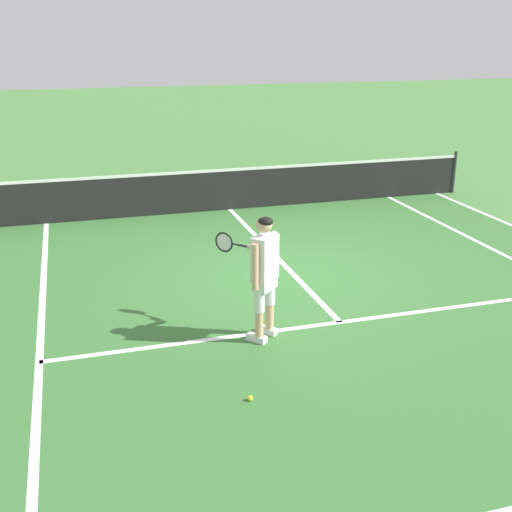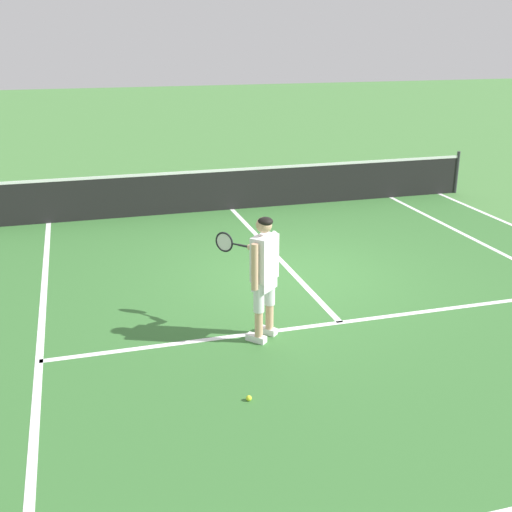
{
  "view_description": "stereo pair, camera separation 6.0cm",
  "coord_description": "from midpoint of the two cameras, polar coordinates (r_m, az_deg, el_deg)",
  "views": [
    {
      "loc": [
        -3.51,
        -9.62,
        3.95
      ],
      "look_at": [
        -1.19,
        -1.76,
        1.05
      ],
      "focal_mm": 44.72,
      "sensor_mm": 36.0,
      "label": 1
    },
    {
      "loc": [
        -3.45,
        -9.63,
        3.95
      ],
      "look_at": [
        -1.19,
        -1.76,
        1.05
      ],
      "focal_mm": 44.72,
      "sensor_mm": 36.0,
      "label": 2
    }
  ],
  "objects": [
    {
      "name": "line_singles_left",
      "position": [
        9.71,
        -18.44,
        -5.55
      ],
      "size": [
        0.1,
        10.34,
        0.01
      ],
      "primitive_type": "cube",
      "color": "white",
      "rests_on": "ground"
    },
    {
      "name": "ground_plane",
      "position": [
        10.97,
        3.57,
        -1.65
      ],
      "size": [
        80.0,
        80.0,
        0.0
      ],
      "primitive_type": "plane",
      "color": "#477F3D"
    },
    {
      "name": "line_service",
      "position": [
        9.26,
        7.72,
        -5.91
      ],
      "size": [
        8.23,
        0.1,
        0.01
      ],
      "primitive_type": "cube",
      "color": "white",
      "rests_on": "ground"
    },
    {
      "name": "line_centre_service",
      "position": [
        12.03,
        1.68,
        0.34
      ],
      "size": [
        0.1,
        6.4,
        0.01
      ],
      "primitive_type": "cube",
      "color": "white",
      "rests_on": "ground"
    },
    {
      "name": "court_inner_surface",
      "position": [
        10.3,
        5.01,
        -3.13
      ],
      "size": [
        10.98,
        10.74,
        0.0
      ],
      "primitive_type": "cube",
      "color": "#387033",
      "rests_on": "ground"
    },
    {
      "name": "tennis_ball_near_feet",
      "position": [
        7.37,
        -0.4,
        -12.6
      ],
      "size": [
        0.07,
        0.07,
        0.07
      ],
      "primitive_type": "sphere",
      "color": "#CCE02D",
      "rests_on": "ground"
    },
    {
      "name": "tennis_net",
      "position": [
        14.85,
        -2.07,
        6.04
      ],
      "size": [
        11.96,
        0.08,
        1.07
      ],
      "color": "#333338",
      "rests_on": "ground"
    },
    {
      "name": "tennis_player",
      "position": [
        8.37,
        0.82,
        -1.22
      ],
      "size": [
        0.7,
        1.18,
        1.71
      ],
      "color": "white",
      "rests_on": "ground"
    }
  ]
}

